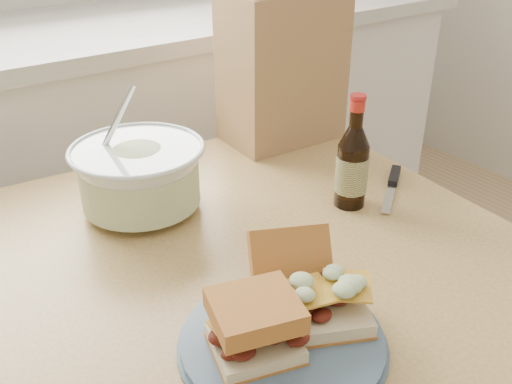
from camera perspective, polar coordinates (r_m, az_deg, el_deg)
cabinet_run at (r=1.77m, az=-17.20°, el=0.40°), size 2.50×0.64×0.94m
dining_table at (r=0.94m, az=-1.33°, el=-12.70°), size 0.98×0.98×0.76m
plate at (r=0.73m, az=2.66°, el=-14.71°), size 0.25×0.25×0.02m
sandwich_left at (r=0.69m, az=-0.11°, el=-13.21°), size 0.12×0.12×0.07m
sandwich_right at (r=0.75m, az=5.48°, el=-9.55°), size 0.15×0.20×0.10m
coleslaw_bowl at (r=1.01m, az=-11.53°, el=1.30°), size 0.23×0.23×0.23m
beer_bottle at (r=1.01m, az=9.60°, el=2.65°), size 0.06×0.06×0.21m
knife at (r=1.13m, az=13.56°, el=1.07°), size 0.16×0.12×0.01m
paper_bag at (r=1.26m, az=2.62°, el=12.29°), size 0.25×0.17×0.32m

